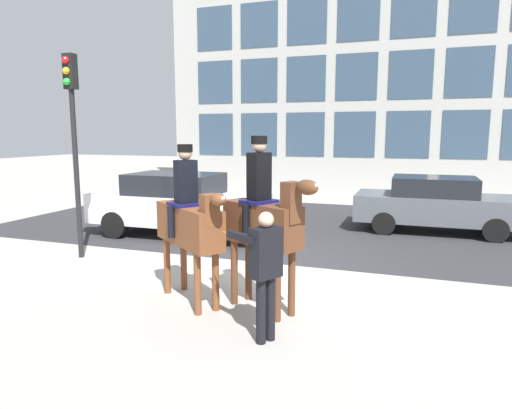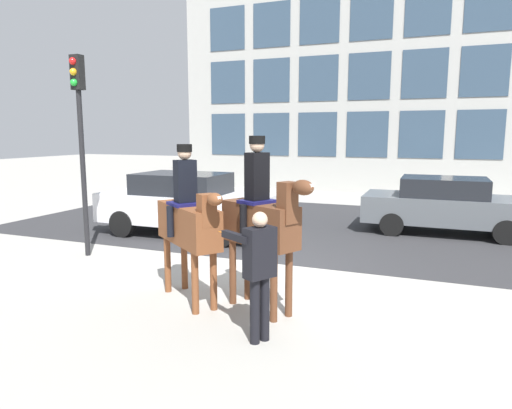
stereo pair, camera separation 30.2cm
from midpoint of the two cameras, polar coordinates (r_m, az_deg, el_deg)
The scene contains 8 objects.
ground_plane at distance 9.17m, azimuth 2.76°, elevation -8.28°, with size 80.00×80.00×0.00m, color #9E9B93.
road_surface at distance 13.62m, azimuth 9.21°, elevation -2.67°, with size 18.21×8.50×0.01m.
mounted_horse_lead at distance 7.31m, azimuth -7.23°, elevation -2.09°, with size 1.73×1.41×2.54m.
mounted_horse_companion at distance 6.84m, azimuth 1.97°, elevation -1.90°, with size 1.67×1.07×2.67m.
pedestrian_bystander at distance 5.90m, azimuth 1.80°, elevation -7.73°, with size 0.91×0.47×1.73m.
street_car_near_lane at distance 12.30m, azimuth -8.12°, elevation 0.19°, with size 4.67×1.91×1.66m.
street_car_far_lane at distance 13.45m, azimuth 23.27°, elevation -0.04°, with size 4.36×1.92×1.52m.
traffic_light at distance 10.56m, azimuth -20.38°, elevation 9.32°, with size 0.24×0.29×4.34m.
Camera 2 is at (2.94, -8.25, 2.70)m, focal length 32.00 mm.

